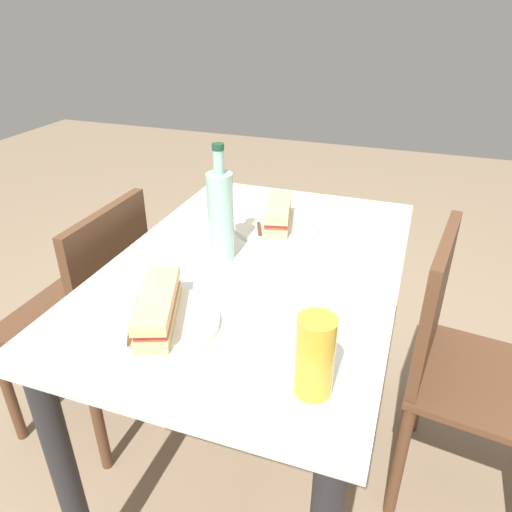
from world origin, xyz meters
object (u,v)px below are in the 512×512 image
(chair_far, at_px, (93,311))
(water_bottle, at_px, (220,214))
(dining_table, at_px, (256,305))
(chair_near, at_px, (461,362))
(plate_near, at_px, (160,322))
(knife_near, at_px, (132,322))
(plate_far, at_px, (277,226))
(knife_far, at_px, (259,224))
(baguette_sandwich_near, at_px, (158,306))
(baguette_sandwich_far, at_px, (278,213))
(beer_glass, at_px, (315,356))

(chair_far, relative_size, water_bottle, 2.79)
(dining_table, bearing_deg, chair_near, -76.62)
(plate_near, height_order, knife_near, knife_near)
(plate_far, bearing_deg, dining_table, -177.54)
(chair_near, relative_size, knife_far, 5.05)
(dining_table, xyz_separation_m, plate_far, (0.22, 0.01, 0.14))
(baguette_sandwich_near, relative_size, knife_near, 1.50)
(chair_near, bearing_deg, knife_far, 84.28)
(chair_near, xyz_separation_m, water_bottle, (-0.14, 0.66, 0.41))
(dining_table, height_order, chair_near, chair_near)
(baguette_sandwich_near, xyz_separation_m, knife_far, (0.52, -0.04, -0.03))
(plate_near, distance_m, baguette_sandwich_near, 0.04)
(baguette_sandwich_near, bearing_deg, knife_near, 122.41)
(baguette_sandwich_near, bearing_deg, chair_near, -55.48)
(plate_near, xyz_separation_m, baguette_sandwich_far, (0.55, -0.09, 0.04))
(dining_table, relative_size, knife_far, 6.39)
(chair_far, bearing_deg, plate_near, -125.19)
(dining_table, relative_size, baguette_sandwich_far, 4.90)
(plate_near, distance_m, plate_far, 0.55)
(baguette_sandwich_near, xyz_separation_m, plate_far, (0.55, -0.09, -0.04))
(dining_table, relative_size, chair_near, 1.27)
(dining_table, xyz_separation_m, knife_far, (0.20, 0.06, 0.15))
(dining_table, height_order, water_bottle, water_bottle)
(chair_near, relative_size, water_bottle, 2.79)
(knife_near, bearing_deg, chair_far, 49.21)
(chair_near, distance_m, knife_far, 0.70)
(plate_near, bearing_deg, beer_glass, -102.70)
(baguette_sandwich_near, bearing_deg, knife_far, -4.58)
(chair_near, xyz_separation_m, plate_far, (0.09, 0.57, 0.29))
(water_bottle, relative_size, beer_glass, 1.98)
(baguette_sandwich_far, bearing_deg, baguette_sandwich_near, 170.24)
(chair_far, height_order, baguette_sandwich_near, same)
(knife_near, bearing_deg, chair_near, -55.62)
(chair_far, bearing_deg, beer_glass, -116.42)
(water_bottle, bearing_deg, knife_near, 171.17)
(dining_table, bearing_deg, beer_glass, -148.31)
(chair_far, distance_m, beer_glass, 0.98)
(chair_far, xyz_separation_m, knife_far, (0.20, -0.50, 0.30))
(baguette_sandwich_near, bearing_deg, water_bottle, -1.17)
(chair_near, bearing_deg, dining_table, 103.38)
(knife_far, bearing_deg, water_bottle, 169.93)
(dining_table, relative_size, plate_far, 4.23)
(knife_near, xyz_separation_m, knife_far, (0.55, -0.09, 0.00))
(knife_near, relative_size, water_bottle, 0.53)
(knife_far, height_order, beer_glass, beer_glass)
(chair_far, distance_m, knife_near, 0.62)
(chair_near, relative_size, beer_glass, 5.52)
(plate_near, bearing_deg, dining_table, -17.64)
(chair_far, distance_m, baguette_sandwich_near, 0.65)
(plate_far, bearing_deg, plate_near, 170.24)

